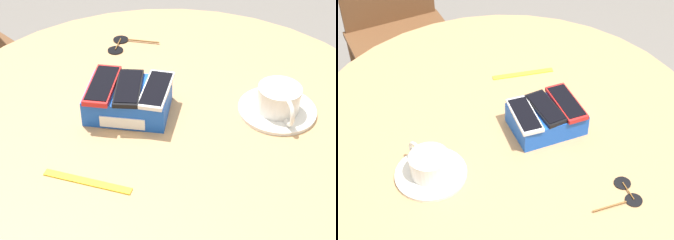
{
  "view_description": "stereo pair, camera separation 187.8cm",
  "coord_description": "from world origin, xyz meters",
  "views": [
    {
      "loc": [
        0.24,
        -0.86,
        1.49
      ],
      "look_at": [
        0.0,
        0.0,
        0.78
      ],
      "focal_mm": 60.0,
      "sensor_mm": 36.0,
      "label": 1
    },
    {
      "loc": [
        0.27,
        1.0,
        1.73
      ],
      "look_at": [
        0.0,
        0.0,
        0.78
      ],
      "focal_mm": 60.0,
      "sensor_mm": 36.0,
      "label": 2
    }
  ],
  "objects": [
    {
      "name": "phone_red",
      "position": [
        -0.15,
        0.02,
        0.82
      ],
      "size": [
        0.07,
        0.14,
        0.01
      ],
      "color": "red",
      "rests_on": "phone_box"
    },
    {
      "name": "saucer",
      "position": [
        0.21,
        0.12,
        0.76
      ],
      "size": [
        0.17,
        0.17,
        0.01
      ],
      "primitive_type": "cylinder",
      "color": "silver",
      "rests_on": "round_table"
    },
    {
      "name": "lanyard_strap",
      "position": [
        -0.1,
        -0.19,
        0.76
      ],
      "size": [
        0.17,
        0.02,
        0.0
      ],
      "primitive_type": "cube",
      "rotation": [
        0.0,
        0.0,
        -0.03
      ],
      "color": "yellow",
      "rests_on": "round_table"
    },
    {
      "name": "coffee_cup",
      "position": [
        0.21,
        0.11,
        0.79
      ],
      "size": [
        0.09,
        0.12,
        0.06
      ],
      "color": "silver",
      "rests_on": "saucer"
    },
    {
      "name": "sunglasses",
      "position": [
        -0.2,
        0.28,
        0.76
      ],
      "size": [
        0.12,
        0.09,
        0.01
      ],
      "color": "black",
      "rests_on": "round_table"
    },
    {
      "name": "round_table",
      "position": [
        0.0,
        0.0,
        0.63
      ],
      "size": [
        1.05,
        1.05,
        0.76
      ],
      "color": "#2D2D2D",
      "rests_on": "ground_plane"
    },
    {
      "name": "phone_box",
      "position": [
        -0.1,
        0.03,
        0.78
      ],
      "size": [
        0.19,
        0.15,
        0.06
      ],
      "color": "blue",
      "rests_on": "round_table"
    },
    {
      "name": "phone_black",
      "position": [
        -0.09,
        0.03,
        0.82
      ],
      "size": [
        0.08,
        0.14,
        0.01
      ],
      "color": "black",
      "rests_on": "phone_box"
    },
    {
      "name": "phone_white",
      "position": [
        -0.04,
        0.04,
        0.82
      ],
      "size": [
        0.06,
        0.14,
        0.01
      ],
      "color": "silver",
      "rests_on": "phone_box"
    }
  ]
}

